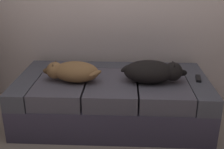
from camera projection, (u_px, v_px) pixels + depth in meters
couch at (112, 99)px, 2.77m from camera, size 1.83×0.93×0.46m
dog_tan at (72, 72)px, 2.56m from camera, size 0.57×0.28×0.19m
dog_dark at (153, 72)px, 2.53m from camera, size 0.62×0.27×0.21m
tv_remote at (198, 78)px, 2.63m from camera, size 0.07×0.16×0.02m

